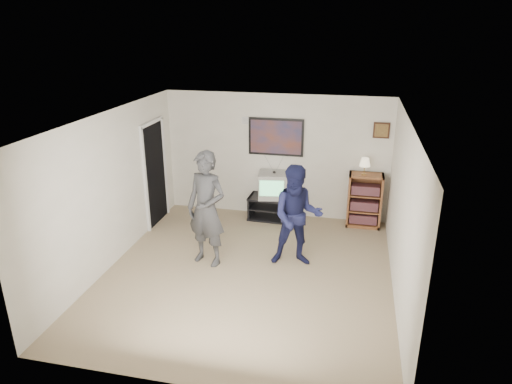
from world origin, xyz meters
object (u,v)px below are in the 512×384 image
at_px(media_stand, 272,208).
at_px(person_tall, 207,209).
at_px(crt_television, 274,185).
at_px(bookshelf, 364,200).
at_px(person_short, 297,216).

distance_m(media_stand, person_tall, 2.24).
height_order(crt_television, bookshelf, bookshelf).
height_order(media_stand, person_short, person_short).
bearing_deg(media_stand, bookshelf, 3.78).
xyz_separation_m(crt_television, bookshelf, (1.78, 0.05, -0.20)).
xyz_separation_m(crt_television, person_tall, (-0.75, -2.00, 0.23)).
relative_size(media_stand, person_short, 0.57).
bearing_deg(person_tall, crt_television, 86.03).
distance_m(crt_television, bookshelf, 1.79).
bearing_deg(person_tall, media_stand, 86.67).
bearing_deg(person_tall, person_short, 27.00).
bearing_deg(person_short, crt_television, 102.15).
relative_size(bookshelf, person_tall, 0.56).
height_order(media_stand, person_tall, person_tall).
bearing_deg(media_stand, person_short, -65.40).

